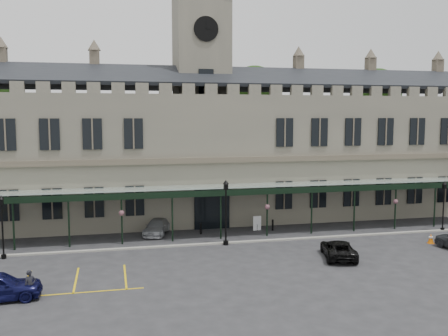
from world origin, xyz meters
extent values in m
plane|color=#262629|center=(0.00, 0.00, 0.00)|extent=(140.00, 140.00, 0.00)
cube|color=#605C50|center=(0.00, 16.00, 6.00)|extent=(60.00, 10.00, 12.00)
cube|color=brown|center=(0.00, 10.82, 6.20)|extent=(60.00, 0.35, 0.50)
cube|color=black|center=(0.00, 13.50, 13.80)|extent=(60.00, 4.77, 2.20)
cube|color=black|center=(0.00, 18.50, 13.80)|extent=(60.00, 4.77, 2.20)
cube|color=black|center=(0.00, 10.90, 1.90)|extent=(3.20, 0.18, 3.80)
cube|color=#605C50|center=(0.00, 16.00, 11.00)|extent=(5.00, 5.00, 22.00)
cylinder|color=silver|center=(0.00, 13.44, 18.00)|extent=(2.20, 0.12, 2.20)
cylinder|color=black|center=(0.00, 13.37, 18.00)|extent=(2.30, 0.04, 2.30)
cube|color=black|center=(0.00, 13.44, 13.00)|extent=(1.40, 0.12, 2.80)
cube|color=#8C9E93|center=(0.00, 9.00, 4.10)|extent=(50.00, 4.00, 0.40)
cube|color=black|center=(0.00, 7.00, 3.85)|extent=(50.00, 0.18, 0.50)
cube|color=gray|center=(0.00, 5.50, 0.06)|extent=(60.00, 0.40, 0.12)
cylinder|color=#332314|center=(8.00, 25.00, 6.00)|extent=(0.70, 0.70, 12.00)
sphere|color=black|center=(8.00, 25.00, 13.00)|extent=(6.00, 6.00, 6.00)
cylinder|color=#332314|center=(24.00, 25.00, 6.00)|extent=(0.70, 0.70, 12.00)
sphere|color=black|center=(24.00, 25.00, 13.00)|extent=(6.00, 6.00, 6.00)
cylinder|color=black|center=(-16.32, 4.92, 0.15)|extent=(0.35, 0.35, 0.30)
cylinder|color=black|center=(-16.32, 4.92, 1.97)|extent=(0.12, 0.12, 3.94)
cube|color=black|center=(-16.32, 4.92, 4.09)|extent=(0.28, 0.28, 0.39)
cone|color=black|center=(-16.32, 4.92, 4.43)|extent=(0.43, 0.43, 0.30)
cylinder|color=black|center=(-0.05, 5.13, 0.17)|extent=(0.40, 0.40, 0.33)
cylinder|color=black|center=(-0.05, 5.13, 2.23)|extent=(0.13, 0.13, 4.45)
cube|color=black|center=(-0.05, 5.13, 4.62)|extent=(0.31, 0.31, 0.45)
cone|color=black|center=(-0.05, 5.13, 5.01)|extent=(0.49, 0.49, 0.33)
cylinder|color=black|center=(19.67, 5.54, 0.14)|extent=(0.34, 0.34, 0.29)
cylinder|color=black|center=(19.67, 5.54, 1.91)|extent=(0.11, 0.11, 3.82)
cube|color=black|center=(19.67, 5.54, 3.96)|extent=(0.27, 0.27, 0.38)
cone|color=black|center=(19.67, 5.54, 4.30)|extent=(0.42, 0.42, 0.29)
cube|color=orange|center=(15.97, 1.96, 0.02)|extent=(0.42, 0.42, 0.04)
cone|color=orange|center=(15.97, 1.96, 0.39)|extent=(0.49, 0.49, 0.78)
cylinder|color=silver|center=(15.97, 1.96, 0.50)|extent=(0.32, 0.32, 0.11)
cylinder|color=black|center=(3.78, 9.39, 0.27)|extent=(0.06, 0.06, 0.53)
cube|color=silver|center=(3.78, 9.39, 0.64)|extent=(0.75, 0.12, 1.28)
cylinder|color=black|center=(-1.33, 9.17, 0.47)|extent=(0.17, 0.17, 0.95)
cylinder|color=black|center=(5.13, 9.08, 0.48)|extent=(0.17, 0.17, 0.97)
imported|color=#A5A8AD|center=(-5.00, 9.98, 0.63)|extent=(3.03, 4.66, 1.26)
imported|color=black|center=(7.00, -0.13, 0.63)|extent=(3.24, 4.95, 1.27)
imported|color=black|center=(-13.20, -4.02, 0.85)|extent=(0.73, 0.61, 1.70)
camera|label=1|loc=(-8.68, -32.27, 10.14)|focal=40.00mm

